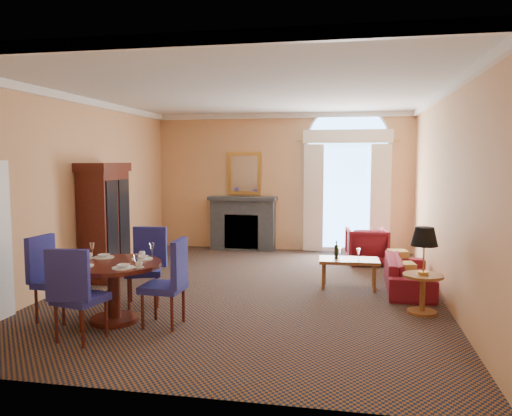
% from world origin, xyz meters
% --- Properties ---
extents(ground, '(7.50, 7.50, 0.00)m').
position_xyz_m(ground, '(0.00, 0.00, 0.00)').
color(ground, black).
rests_on(ground, ground).
extents(room_envelope, '(6.04, 7.52, 3.45)m').
position_xyz_m(room_envelope, '(-0.03, 0.67, 2.51)').
color(room_envelope, '#E4A76C').
rests_on(room_envelope, ground).
extents(armoire, '(0.59, 1.05, 2.07)m').
position_xyz_m(armoire, '(-2.72, 0.30, 1.00)').
color(armoire, '#3C140D').
rests_on(armoire, ground).
extents(dining_table, '(1.25, 1.25, 0.99)m').
position_xyz_m(dining_table, '(-1.43, -1.93, 0.58)').
color(dining_table, '#3C140D').
rests_on(dining_table, ground).
extents(dining_chair_north, '(0.65, 0.65, 1.13)m').
position_xyz_m(dining_chair_north, '(-1.35, -1.04, 0.64)').
color(dining_chair_north, navy).
rests_on(dining_chair_north, ground).
extents(dining_chair_south, '(0.60, 0.60, 1.13)m').
position_xyz_m(dining_chair_south, '(-1.51, -2.74, 0.64)').
color(dining_chair_south, navy).
rests_on(dining_chair_south, ground).
extents(dining_chair_east, '(0.54, 0.52, 1.13)m').
position_xyz_m(dining_chair_east, '(-0.63, -1.97, 0.64)').
color(dining_chair_east, navy).
rests_on(dining_chair_east, ground).
extents(dining_chair_west, '(0.55, 0.53, 1.13)m').
position_xyz_m(dining_chair_west, '(-2.30, -2.01, 0.64)').
color(dining_chair_west, navy).
rests_on(dining_chair_west, ground).
extents(sofa, '(0.74, 1.82, 0.53)m').
position_xyz_m(sofa, '(2.55, 0.49, 0.26)').
color(sofa, maroon).
rests_on(sofa, ground).
extents(armchair, '(0.89, 0.91, 0.74)m').
position_xyz_m(armchair, '(1.93, 2.44, 0.37)').
color(armchair, maroon).
rests_on(armchair, ground).
extents(coffee_table, '(1.00, 0.59, 0.80)m').
position_xyz_m(coffee_table, '(1.58, 0.39, 0.45)').
color(coffee_table, brown).
rests_on(coffee_table, ground).
extents(side_table, '(0.55, 0.55, 1.18)m').
position_xyz_m(side_table, '(2.60, -0.79, 0.77)').
color(side_table, brown).
rests_on(side_table, ground).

